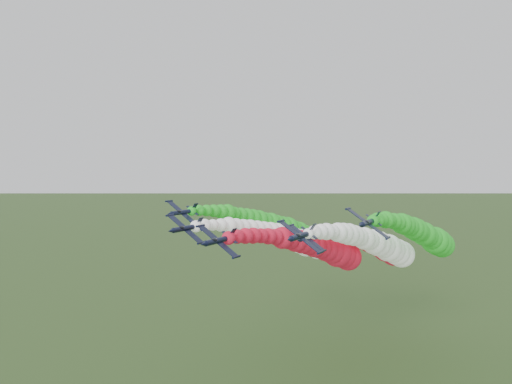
% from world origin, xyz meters
% --- Properties ---
extents(jet_lead, '(13.19, 69.11, 18.65)m').
position_xyz_m(jet_lead, '(-3.37, 36.88, 32.14)').
color(jet_lead, black).
rests_on(jet_lead, ground).
extents(jet_inner_left, '(12.81, 68.73, 18.27)m').
position_xyz_m(jet_inner_left, '(-14.60, 42.03, 33.22)').
color(jet_inner_left, black).
rests_on(jet_inner_left, ground).
extents(jet_inner_right, '(13.08, 69.00, 18.53)m').
position_xyz_m(jet_inner_right, '(10.08, 42.42, 33.22)').
color(jet_inner_right, black).
rests_on(jet_inner_right, ground).
extents(jet_outer_left, '(12.88, 68.81, 18.34)m').
position_xyz_m(jet_outer_left, '(-24.28, 54.33, 34.95)').
color(jet_outer_left, black).
rests_on(jet_outer_left, ground).
extents(jet_outer_right, '(13.00, 68.92, 18.45)m').
position_xyz_m(jet_outer_right, '(19.34, 53.04, 35.00)').
color(jet_outer_right, black).
rests_on(jet_outer_right, ground).
extents(jet_trail, '(13.52, 69.44, 18.98)m').
position_xyz_m(jet_trail, '(3.92, 62.74, 29.82)').
color(jet_trail, black).
rests_on(jet_trail, ground).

